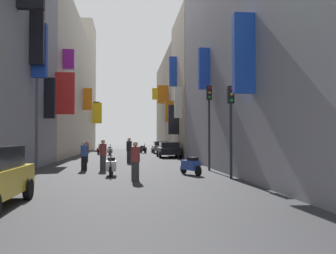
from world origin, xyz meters
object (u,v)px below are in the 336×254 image
at_px(scooter_orange, 132,153).
at_px(pedestrian_crossing, 103,155).
at_px(traffic_light_near_corner, 231,115).
at_px(scooter_black, 143,149).
at_px(pedestrian_mid_street, 84,156).
at_px(scooter_blue, 191,165).
at_px(pedestrian_far_away, 86,151).
at_px(pedestrian_near_right, 135,161).
at_px(scooter_white, 111,166).
at_px(traffic_light_far_corner, 209,113).
at_px(scooter_silver, 110,151).
at_px(pedestrian_near_left, 129,150).
at_px(scooter_red, 100,150).
at_px(parked_car_grey, 161,147).
at_px(parked_car_black, 169,149).

distance_m(scooter_orange, pedestrian_crossing, 11.85).
height_order(scooter_orange, traffic_light_near_corner, traffic_light_near_corner).
bearing_deg(pedestrian_crossing, scooter_black, 82.41).
relative_size(pedestrian_mid_street, traffic_light_near_corner, 0.39).
xyz_separation_m(scooter_blue, pedestrian_far_away, (-6.03, 10.51, 0.34)).
bearing_deg(scooter_orange, pedestrian_mid_street, -103.17).
distance_m(scooter_black, scooter_orange, 11.67).
bearing_deg(scooter_black, pedestrian_near_right, -92.97).
xyz_separation_m(scooter_blue, scooter_white, (-3.76, 0.00, -0.00)).
height_order(pedestrian_mid_street, pedestrian_far_away, pedestrian_far_away).
distance_m(scooter_white, traffic_light_near_corner, 6.00).
bearing_deg(scooter_orange, traffic_light_far_corner, -71.91).
height_order(scooter_silver, pedestrian_near_left, pedestrian_near_left).
height_order(pedestrian_near_left, traffic_light_near_corner, traffic_light_near_corner).
bearing_deg(pedestrian_near_left, scooter_orange, 87.26).
distance_m(scooter_black, traffic_light_near_corner, 28.33).
bearing_deg(scooter_red, parked_car_grey, 19.74).
xyz_separation_m(scooter_red, pedestrian_near_right, (3.25, -25.65, 0.34)).
distance_m(scooter_red, scooter_silver, 2.64).
bearing_deg(scooter_red, scooter_silver, -63.75).
relative_size(parked_car_grey, scooter_silver, 2.44).
bearing_deg(scooter_white, pedestrian_mid_street, 117.77).
relative_size(parked_car_black, scooter_red, 2.31).
distance_m(scooter_silver, scooter_blue, 21.55).
height_order(parked_car_grey, traffic_light_near_corner, traffic_light_near_corner).
height_order(parked_car_grey, traffic_light_far_corner, traffic_light_far_corner).
xyz_separation_m(scooter_white, pedestrian_near_left, (0.87, 9.05, 0.43)).
distance_m(scooter_black, pedestrian_near_left, 17.18).
xyz_separation_m(scooter_black, traffic_light_far_corner, (2.60, -23.88, 2.64)).
distance_m(scooter_blue, pedestrian_near_left, 9.51).
bearing_deg(scooter_white, traffic_light_far_corner, 23.75).
xyz_separation_m(parked_car_grey, pedestrian_far_away, (-6.80, -15.28, 0.07)).
relative_size(scooter_blue, pedestrian_far_away, 1.09).
height_order(scooter_black, pedestrian_far_away, pedestrian_far_away).
relative_size(scooter_silver, pedestrian_near_left, 1.03).
height_order(scooter_blue, traffic_light_far_corner, traffic_light_far_corner).
height_order(scooter_black, pedestrian_crossing, pedestrian_crossing).
bearing_deg(pedestrian_near_left, parked_car_grey, 77.64).
distance_m(scooter_white, pedestrian_mid_street, 3.40).
xyz_separation_m(parked_car_black, pedestrian_near_right, (-3.37, -18.49, 0.07)).
relative_size(parked_car_grey, scooter_red, 2.40).
xyz_separation_m(parked_car_grey, scooter_white, (-4.54, -25.78, -0.27)).
distance_m(pedestrian_crossing, pedestrian_far_away, 7.86).
height_order(scooter_red, pedestrian_near_right, pedestrian_near_right).
relative_size(scooter_silver, pedestrian_far_away, 1.13).
bearing_deg(parked_car_black, pedestrian_mid_street, -114.48).
bearing_deg(pedestrian_near_right, scooter_silver, 95.12).
relative_size(scooter_orange, scooter_blue, 1.09).
bearing_deg(pedestrian_crossing, scooter_white, -78.85).
xyz_separation_m(pedestrian_crossing, pedestrian_far_away, (-1.71, 7.67, -0.04)).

